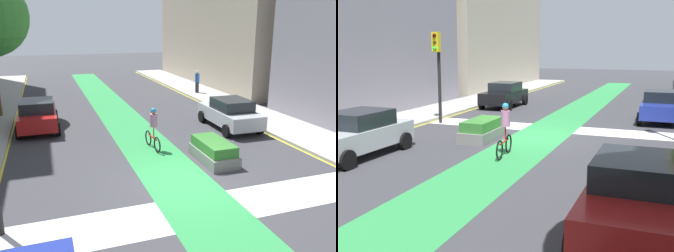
% 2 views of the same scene
% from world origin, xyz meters
% --- Properties ---
extents(ground_plane, '(120.00, 120.00, 0.00)m').
position_xyz_m(ground_plane, '(0.00, 0.00, 0.00)').
color(ground_plane, '#38383D').
extents(bike_lane_paint, '(2.40, 60.00, 0.01)m').
position_xyz_m(bike_lane_paint, '(-0.15, 0.00, 0.00)').
color(bike_lane_paint, '#2D8C47').
rests_on(bike_lane_paint, ground_plane).
extents(crosswalk_band, '(12.00, 1.80, 0.01)m').
position_xyz_m(crosswalk_band, '(0.00, -2.00, 0.00)').
color(crosswalk_band, silver).
rests_on(crosswalk_band, ground_plane).
extents(sidewalk_right, '(3.00, 60.00, 0.15)m').
position_xyz_m(sidewalk_right, '(7.50, 0.00, 0.07)').
color(sidewalk_right, '#9E9E99').
rests_on(sidewalk_right, ground_plane).
extents(curb_stripe_right, '(0.16, 60.00, 0.01)m').
position_xyz_m(curb_stripe_right, '(6.00, 0.00, 0.01)').
color(curb_stripe_right, yellow).
rests_on(curb_stripe_right, ground_plane).
extents(traffic_signal_near_right, '(0.35, 0.52, 4.48)m').
position_xyz_m(traffic_signal_near_right, '(5.44, -1.26, 3.13)').
color(traffic_signal_near_right, black).
rests_on(traffic_signal_near_right, ground_plane).
extents(car_blue_left_near, '(2.03, 4.21, 1.57)m').
position_xyz_m(car_blue_left_near, '(-4.82, -5.89, 0.80)').
color(car_blue_left_near, navy).
rests_on(car_blue_left_near, ground_plane).
extents(car_black_right_near, '(2.03, 4.21, 1.57)m').
position_xyz_m(car_black_right_near, '(4.63, -8.06, 0.80)').
color(car_black_right_near, black).
rests_on(car_black_right_near, ground_plane).
extents(car_red_left_far, '(2.02, 4.20, 1.57)m').
position_xyz_m(car_red_left_far, '(-4.68, 8.38, 0.80)').
color(car_red_left_far, '#A51919').
rests_on(car_red_left_far, ground_plane).
extents(car_silver_right_far, '(2.09, 4.23, 1.57)m').
position_xyz_m(car_silver_right_far, '(4.77, 5.38, 0.80)').
color(car_silver_right_far, '#B2B7BF').
rests_on(car_silver_right_far, ground_plane).
extents(cyclist_in_lane, '(0.32, 1.73, 1.86)m').
position_xyz_m(cyclist_in_lane, '(0.02, 3.51, 0.97)').
color(cyclist_in_lane, black).
rests_on(cyclist_in_lane, ground_plane).
extents(median_planter, '(1.14, 2.40, 0.85)m').
position_xyz_m(median_planter, '(1.85, 1.41, 0.40)').
color(median_planter, slate).
rests_on(median_planter, ground_plane).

